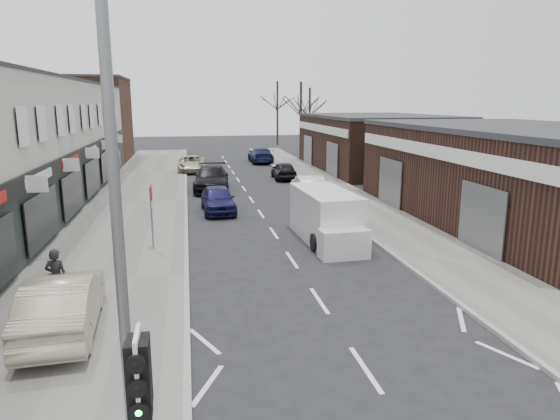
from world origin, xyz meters
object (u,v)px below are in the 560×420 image
traffic_light (141,395)px  parked_car_left_a (218,199)px  parked_car_left_c (192,164)px  parked_car_right_c (261,155)px  street_lamp (129,197)px  warning_sign (152,198)px  parked_car_right_a (308,187)px  parked_car_right_b (284,170)px  parked_car_left_b (211,178)px  pedestrian (56,277)px  white_van (326,217)px  sedan_on_pavement (63,303)px

traffic_light → parked_car_left_a: traffic_light is taller
parked_car_left_c → parked_car_right_c: bearing=39.1°
traffic_light → street_lamp: size_ratio=0.39×
street_lamp → warning_sign: size_ratio=2.96×
warning_sign → parked_car_right_a: 13.10m
parked_car_left_a → parked_car_right_b: 12.21m
street_lamp → parked_car_left_b: 26.95m
traffic_light → parked_car_right_a: 25.07m
pedestrian → parked_car_right_a: pedestrian is taller
white_van → parked_car_right_a: white_van is taller
white_van → parked_car_left_a: bearing=120.2°
parked_car_left_c → sedan_on_pavement: bearing=-95.7°
white_van → parked_car_left_a: 7.74m
traffic_light → sedan_on_pavement: traffic_light is taller
parked_car_right_b → parked_car_right_c: (-0.20, 10.80, 0.07)m
warning_sign → parked_car_left_a: size_ratio=0.65×
parked_car_left_b → parked_car_right_b: (5.70, 3.91, -0.14)m
pedestrian → parked_car_right_b: (11.04, 22.89, -0.29)m
street_lamp → sedan_on_pavement: street_lamp is taller
street_lamp → parked_car_left_c: 36.27m
street_lamp → parked_car_right_b: street_lamp is taller
street_lamp → parked_car_right_a: (8.03, 22.51, -3.90)m
parked_car_left_a → parked_car_right_b: size_ratio=1.05×
white_van → parked_car_right_c: (1.30, 28.09, -0.27)m
warning_sign → parked_car_left_b: (2.96, 13.77, -1.39)m
parked_car_left_b → parked_car_left_c: parked_car_left_b is taller
parked_car_left_b → street_lamp: bearing=-90.8°
street_lamp → white_van: size_ratio=1.43×
white_van → street_lamp: bearing=-119.1°
pedestrian → parked_car_left_a: size_ratio=0.40×
parked_car_left_b → parked_car_right_b: bearing=38.7°
parked_car_left_c → parked_car_right_b: (6.90, -5.56, -0.00)m
parked_car_left_b → parked_car_right_a: bearing=-31.2°
warning_sign → pedestrian: (-2.38, -5.21, -1.24)m
street_lamp → white_van: bearing=63.7°
parked_car_right_b → parked_car_right_c: parked_car_right_c is taller
parked_car_left_b → parked_car_left_c: (-1.20, 9.47, -0.13)m
street_lamp → parked_car_right_b: 31.76m
warning_sign → white_van: bearing=3.1°
parked_car_left_b → parked_car_left_c: size_ratio=1.15×
white_van → parked_car_right_a: 9.45m
pedestrian → parked_car_left_a: 13.22m
parked_car_right_a → parked_car_right_c: size_ratio=0.86×
warning_sign → white_van: (7.16, 0.39, -1.19)m
sedan_on_pavement → parked_car_left_a: (4.78, 13.89, -0.17)m
warning_sign → sedan_on_pavement: bearing=-104.5°
parked_car_left_a → parked_car_right_b: bearing=60.0°
parked_car_left_b → parked_car_right_c: 15.70m
sedan_on_pavement → parked_car_right_a: size_ratio=1.05×
sedan_on_pavement → parked_car_left_a: 14.69m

